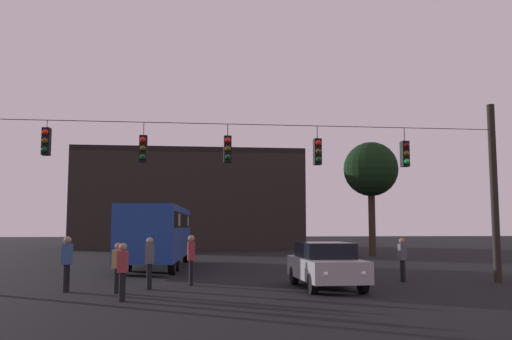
{
  "coord_description": "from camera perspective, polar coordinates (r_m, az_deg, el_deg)",
  "views": [
    {
      "loc": [
        -1.46,
        -6.9,
        2.05
      ],
      "look_at": [
        1.11,
        15.15,
        4.34
      ],
      "focal_mm": 38.63,
      "sensor_mm": 36.0,
      "label": 1
    }
  ],
  "objects": [
    {
      "name": "pedestrian_crossing_left",
      "position": [
        19.75,
        -6.74,
        -8.9
      ],
      "size": [
        0.26,
        0.37,
        1.75
      ],
      "color": "black",
      "rests_on": "ground"
    },
    {
      "name": "city_bus",
      "position": [
        28.41,
        -10.06,
        -6.17
      ],
      "size": [
        3.16,
        11.13,
        3.0
      ],
      "color": "navy",
      "rests_on": "ground"
    },
    {
      "name": "pedestrian_crossing_right",
      "position": [
        18.61,
        -18.99,
        -8.83
      ],
      "size": [
        0.31,
        0.4,
        1.74
      ],
      "color": "black",
      "rests_on": "ground"
    },
    {
      "name": "pedestrian_crossing_center",
      "position": [
        17.82,
        -14.13,
        -9.52
      ],
      "size": [
        0.34,
        0.42,
        1.55
      ],
      "color": "black",
      "rests_on": "ground"
    },
    {
      "name": "pedestrian_far_side",
      "position": [
        15.9,
        -13.64,
        -9.88
      ],
      "size": [
        0.28,
        0.39,
        1.59
      ],
      "color": "black",
      "rests_on": "ground"
    },
    {
      "name": "ground_plane",
      "position": [
        31.5,
        -4.02,
        -9.6
      ],
      "size": [
        168.0,
        168.0,
        0.0
      ],
      "primitive_type": "plane",
      "color": "black",
      "rests_on": "ground"
    },
    {
      "name": "overhead_signal_span",
      "position": [
        19.53,
        -2.41,
        -0.64
      ],
      "size": [
        19.86,
        0.44,
        6.67
      ],
      "color": "black",
      "rests_on": "ground"
    },
    {
      "name": "tree_left_silhouette",
      "position": [
        40.17,
        11.81,
        -0.0
      ],
      "size": [
        3.87,
        3.87,
        8.09
      ],
      "color": "#2D2116",
      "rests_on": "ground"
    },
    {
      "name": "corner_building",
      "position": [
        54.78,
        -6.88,
        -3.17
      ],
      "size": [
        21.0,
        11.25,
        9.21
      ],
      "color": "black",
      "rests_on": "ground"
    },
    {
      "name": "pedestrian_near_bus",
      "position": [
        18.63,
        -10.96,
        -9.13
      ],
      "size": [
        0.28,
        0.39,
        1.7
      ],
      "color": "black",
      "rests_on": "ground"
    },
    {
      "name": "pedestrian_trailing",
      "position": [
        21.64,
        14.92,
        -8.7
      ],
      "size": [
        0.26,
        0.38,
        1.62
      ],
      "color": "black",
      "rests_on": "ground"
    },
    {
      "name": "car_near_right",
      "position": [
        18.78,
        7.22,
        -9.67
      ],
      "size": [
        1.87,
        4.36,
        1.52
      ],
      "color": "#99999E",
      "rests_on": "ground"
    }
  ]
}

